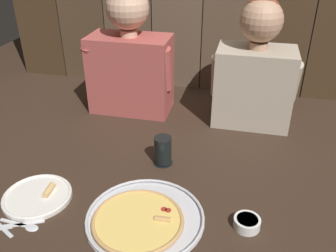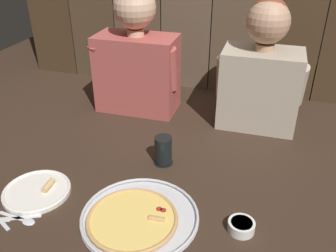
# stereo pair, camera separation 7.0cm
# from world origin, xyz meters

# --- Properties ---
(ground_plane) EXTENTS (3.20, 3.20, 0.00)m
(ground_plane) POSITION_xyz_m (0.00, 0.00, 0.00)
(ground_plane) COLOR #332319
(pizza_tray) EXTENTS (0.38, 0.38, 0.03)m
(pizza_tray) POSITION_xyz_m (-0.02, -0.21, 0.01)
(pizza_tray) COLOR silver
(pizza_tray) RESTS_ON ground
(dinner_plate) EXTENTS (0.23, 0.23, 0.03)m
(dinner_plate) POSITION_xyz_m (-0.40, -0.18, 0.01)
(dinner_plate) COLOR white
(dinner_plate) RESTS_ON ground
(drinking_glass) EXTENTS (0.08, 0.08, 0.11)m
(drinking_glass) POSITION_xyz_m (-0.03, 0.12, 0.06)
(drinking_glass) COLOR black
(drinking_glass) RESTS_ON ground
(dipping_bowl) EXTENTS (0.08, 0.08, 0.03)m
(dipping_bowl) POSITION_xyz_m (0.31, -0.16, 0.02)
(dipping_bowl) COLOR white
(dipping_bowl) RESTS_ON ground
(table_knife) EXTENTS (0.15, 0.08, 0.01)m
(table_knife) POSITION_xyz_m (-0.39, -0.31, 0.00)
(table_knife) COLOR silver
(table_knife) RESTS_ON ground
(table_spoon) EXTENTS (0.14, 0.03, 0.01)m
(table_spoon) POSITION_xyz_m (-0.36, -0.31, 0.00)
(table_spoon) COLOR silver
(table_spoon) RESTS_ON ground
(diner_left) EXTENTS (0.42, 0.21, 0.60)m
(diner_left) POSITION_xyz_m (-0.29, 0.55, 0.28)
(diner_left) COLOR #AD4C47
(diner_left) RESTS_ON ground
(diner_right) EXTENTS (0.38, 0.22, 0.57)m
(diner_right) POSITION_xyz_m (0.29, 0.55, 0.26)
(diner_right) COLOR #B2A38E
(diner_right) RESTS_ON ground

